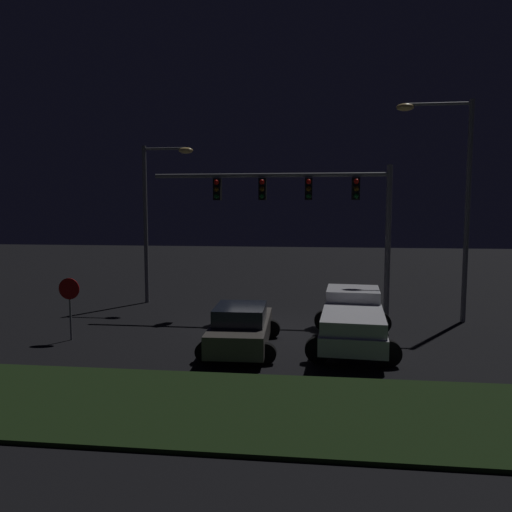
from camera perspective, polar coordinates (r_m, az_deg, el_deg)
The scene contains 8 objects.
ground_plane at distance 19.15m, azimuth 0.31°, elevation -8.49°, with size 80.00×80.00×0.00m, color black.
grass_median at distance 11.89m, azimuth -3.95°, elevation -17.28°, with size 26.49×4.40×0.10m, color black.
pickup_truck at distance 16.98m, azimuth 11.30°, elevation -6.98°, with size 3.15×5.54×1.80m.
car_sedan at distance 16.24m, azimuth -1.77°, elevation -8.39°, with size 2.57×4.45×1.51m.
traffic_signal_gantry at distance 21.19m, azimuth 6.29°, elevation 6.56°, with size 10.32×0.56×6.50m.
street_lamp_left at distance 24.26m, azimuth -11.74°, elevation 5.98°, with size 2.53×0.44×7.67m.
street_lamp_right at distance 21.29m, azimuth 22.18°, elevation 7.75°, with size 3.02×0.44×8.96m.
stop_sign at distance 18.38m, azimuth -21.07°, elevation -4.49°, with size 0.76×0.08×2.23m.
Camera 1 is at (2.03, -18.46, 4.68)m, focal length 34.04 mm.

